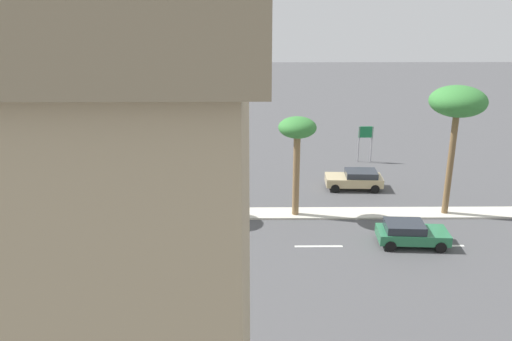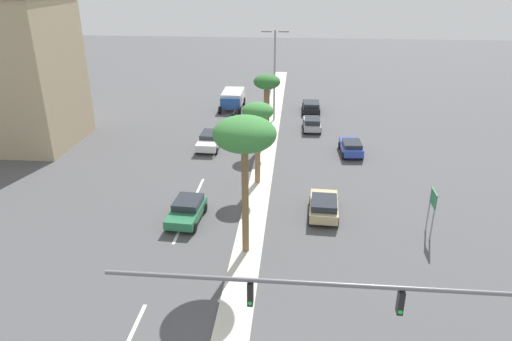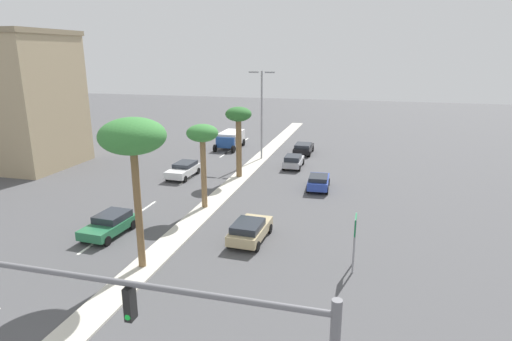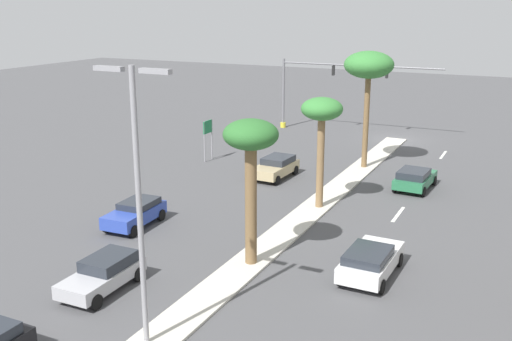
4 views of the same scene
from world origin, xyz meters
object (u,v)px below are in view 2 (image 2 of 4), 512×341
(palm_tree_near, at_px, (267,87))
(sedan_silver_outboard, at_px, (312,123))
(sedan_blue_trailing, at_px, (351,147))
(sedan_black_rear, at_px, (311,106))
(traffic_signal_gantry, at_px, (434,339))
(directional_road_sign, at_px, (433,204))
(sedan_green_center, at_px, (187,210))
(street_lamp_left, at_px, (275,69))
(palm_tree_trailing, at_px, (258,116))
(sedan_tan_mid, at_px, (324,206))
(box_truck, at_px, (233,99))
(palm_tree_rear, at_px, (245,137))
(sedan_white_leading, at_px, (210,140))
(commercial_building, at_px, (8,71))

(palm_tree_near, xyz_separation_m, sedan_silver_outboard, (4.51, 4.99, -4.94))
(palm_tree_near, relative_size, sedan_blue_trailing, 1.71)
(sedan_black_rear, bearing_deg, sedan_silver_outboard, -90.29)
(traffic_signal_gantry, relative_size, sedan_silver_outboard, 3.80)
(directional_road_sign, xyz_separation_m, sedan_green_center, (-16.01, 0.59, -1.49))
(traffic_signal_gantry, xyz_separation_m, street_lamp_left, (-7.49, 37.98, 1.51))
(palm_tree_trailing, distance_m, sedan_tan_mid, 8.56)
(directional_road_sign, distance_m, box_truck, 32.86)
(palm_tree_rear, distance_m, box_truck, 32.36)
(palm_tree_near, height_order, sedan_black_rear, palm_tree_near)
(palm_tree_rear, relative_size, box_truck, 1.51)
(sedan_green_center, distance_m, box_truck, 27.76)
(street_lamp_left, height_order, sedan_green_center, street_lamp_left)
(sedan_tan_mid, bearing_deg, street_lamp_left, 102.15)
(directional_road_sign, distance_m, sedan_white_leading, 22.43)
(sedan_tan_mid, bearing_deg, directional_road_sign, -17.08)
(commercial_building, height_order, sedan_black_rear, commercial_building)
(sedan_tan_mid, height_order, box_truck, box_truck)
(sedan_white_leading, height_order, sedan_tan_mid, sedan_tan_mid)
(commercial_building, distance_m, sedan_green_center, 24.98)
(street_lamp_left, height_order, sedan_silver_outboard, street_lamp_left)
(street_lamp_left, bearing_deg, sedan_tan_mid, -77.85)
(street_lamp_left, bearing_deg, sedan_blue_trailing, -51.24)
(traffic_signal_gantry, height_order, sedan_black_rear, traffic_signal_gantry)
(directional_road_sign, bearing_deg, palm_tree_near, 126.18)
(palm_tree_trailing, bearing_deg, sedan_tan_mid, -44.13)
(palm_tree_rear, xyz_separation_m, sedan_white_leading, (-5.37, 17.65, -6.68))
(sedan_black_rear, xyz_separation_m, box_truck, (-9.54, 0.68, 0.47))
(directional_road_sign, height_order, sedan_tan_mid, directional_road_sign)
(street_lamp_left, distance_m, sedan_tan_mid, 22.65)
(sedan_green_center, bearing_deg, sedan_tan_mid, 8.82)
(commercial_building, bearing_deg, sedan_silver_outboard, 12.45)
(palm_tree_trailing, distance_m, sedan_silver_outboard, 15.45)
(sedan_black_rear, bearing_deg, traffic_signal_gantry, -85.56)
(directional_road_sign, height_order, sedan_silver_outboard, directional_road_sign)
(street_lamp_left, height_order, sedan_black_rear, street_lamp_left)
(street_lamp_left, bearing_deg, box_truck, 138.35)
(sedan_blue_trailing, relative_size, box_truck, 0.71)
(sedan_white_leading, bearing_deg, traffic_signal_gantry, -65.63)
(sedan_black_rear, distance_m, sedan_silver_outboard, 6.80)
(sedan_silver_outboard, bearing_deg, directional_road_sign, -71.21)
(commercial_building, height_order, box_truck, commercial_building)
(sedan_silver_outboard, bearing_deg, palm_tree_trailing, -108.30)
(sedan_silver_outboard, relative_size, sedan_blue_trailing, 1.02)
(commercial_building, bearing_deg, sedan_blue_trailing, -0.79)
(sedan_green_center, bearing_deg, commercial_building, 144.78)
(street_lamp_left, relative_size, sedan_tan_mid, 2.31)
(sedan_blue_trailing, relative_size, sedan_tan_mid, 0.93)
(palm_tree_trailing, xyz_separation_m, sedan_silver_outboard, (4.60, 13.92, -4.88))
(palm_tree_near, xyz_separation_m, street_lamp_left, (0.31, 7.75, 0.18))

